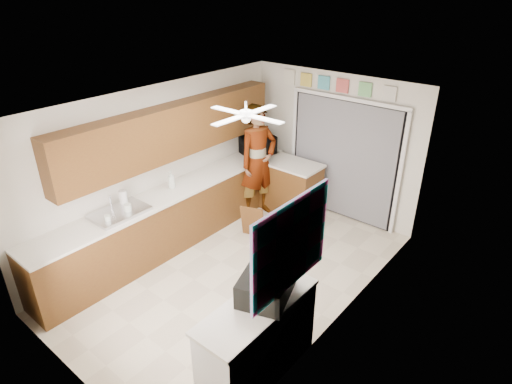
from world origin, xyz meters
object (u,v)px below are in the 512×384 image
Objects in this scene: navy_crate at (233,349)px; dog at (303,231)px; soap_bottle at (171,180)px; microwave at (258,145)px; suitcase at (266,284)px; paper_towel_roll at (123,198)px; man at (258,162)px; cardboard_box at (221,359)px.

dog is (-0.74, 2.49, 0.08)m from navy_crate.
soap_bottle is at bearing 152.71° from navy_crate.
microwave reaches higher than suitcase.
paper_towel_roll is 2.65m from navy_crate.
microwave is 2.51× the size of paper_towel_roll.
microwave is 1.98m from soap_bottle.
microwave reaches higher than soap_bottle.
paper_towel_roll reaches higher than navy_crate.
man reaches higher than suitcase.
navy_crate is 2.60m from dog.
man is (-2.22, 2.58, -0.07)m from suitcase.
microwave reaches higher than paper_towel_roll.
man is at bearing 122.64° from cardboard_box.
man reaches higher than dog.
soap_bottle is 0.82m from paper_towel_roll.
paper_towel_roll is at bearing -96.07° from soap_bottle.
navy_crate is (-0.32, -0.19, -0.96)m from suitcase.
man is at bearing 77.06° from paper_towel_roll.
paper_towel_roll reaches higher than dog.
dog is at bearing 105.34° from cardboard_box.
navy_crate is at bearing -168.72° from suitcase.
soap_bottle is at bearing 149.07° from cardboard_box.
navy_crate is at bearing 90.00° from cardboard_box.
suitcase is at bearing -4.40° from paper_towel_roll.
microwave is 2.08× the size of soap_bottle.
navy_crate is 0.18× the size of man.
paper_towel_roll is (-0.09, -0.81, -0.02)m from soap_bottle.
paper_towel_roll is at bearing -161.89° from microwave.
suitcase is (2.76, -0.21, 0.02)m from paper_towel_roll.
cardboard_box is 2.78m from dog.
soap_bottle is 2.91m from cardboard_box.
cardboard_box is (2.36, -1.41, -0.96)m from soap_bottle.
dog is at bearing -89.51° from man.
man is (0.46, 1.55, -0.08)m from soap_bottle.
soap_bottle is at bearing -160.35° from dog.
suitcase is at bearing 30.77° from navy_crate.
paper_towel_roll reaches higher than cardboard_box.
suitcase reaches higher than dog.
cardboard_box is 0.79× the size of dog.
cardboard_box is 1.06× the size of navy_crate.
suitcase is (2.68, -1.03, -0.01)m from soap_bottle.
soap_bottle is at bearing 83.93° from paper_towel_roll.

